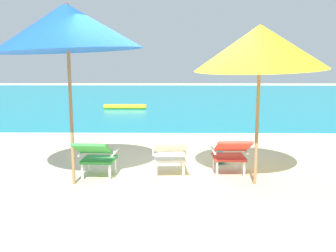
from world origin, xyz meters
TOP-DOWN VIEW (x-y plane):
  - ground_plane at (0.00, 4.00)m, footprint 40.00×40.00m
  - ocean_band at (0.00, 12.75)m, footprint 40.00×18.00m
  - swim_buoy at (-1.75, 8.51)m, footprint 1.60×0.18m
  - lounge_chair_left at (-1.13, -0.14)m, footprint 0.58×0.90m
  - lounge_chair_center at (0.04, -0.03)m, footprint 0.59×0.91m
  - lounge_chair_right at (1.02, 0.04)m, footprint 0.56×0.89m
  - beach_umbrella_left at (-1.43, -0.36)m, footprint 2.48×2.46m
  - beach_umbrella_right at (1.34, -0.33)m, footprint 2.75×2.75m
  - beach_ball at (0.95, 0.82)m, footprint 0.24×0.24m

SIDE VIEW (x-z plane):
  - ground_plane at x=0.00m, z-range 0.00..0.00m
  - ocean_band at x=0.00m, z-range 0.00..0.01m
  - swim_buoy at x=-1.75m, z-range 0.01..0.19m
  - beach_ball at x=0.95m, z-range 0.00..0.24m
  - lounge_chair_left at x=-1.13m, z-range 0.06..0.75m
  - lounge_chair_center at x=0.04m, z-range 0.06..0.75m
  - lounge_chair_right at x=1.02m, z-range 0.06..0.75m
  - beach_umbrella_right at x=1.34m, z-range 0.84..3.27m
  - beach_umbrella_left at x=-1.43m, z-range 0.97..3.70m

